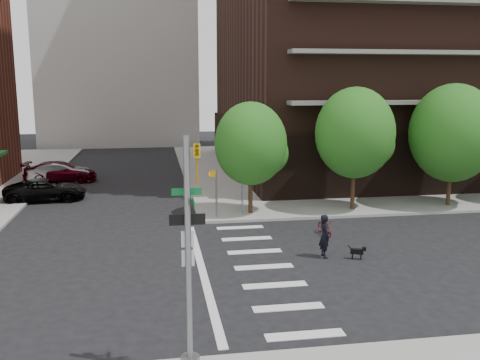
% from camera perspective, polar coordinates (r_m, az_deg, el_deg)
% --- Properties ---
extents(ground, '(120.00, 120.00, 0.00)m').
position_cam_1_polar(ground, '(21.59, -5.39, -9.66)').
color(ground, black).
rests_on(ground, ground).
extents(sidewalk_ne, '(39.00, 33.00, 0.15)m').
position_cam_1_polar(sidewalk_ne, '(49.40, 17.03, 1.47)').
color(sidewalk_ne, gray).
rests_on(sidewalk_ne, ground).
extents(crosswalk, '(3.85, 13.00, 0.01)m').
position_cam_1_polar(crosswalk, '(21.82, 0.48, -9.37)').
color(crosswalk, silver).
rests_on(crosswalk, ground).
extents(tree_a, '(4.00, 4.00, 5.90)m').
position_cam_1_polar(tree_a, '(29.40, 1.14, 3.89)').
color(tree_a, '#301E11').
rests_on(tree_a, sidewalk_ne).
extents(tree_b, '(4.50, 4.50, 6.65)m').
position_cam_1_polar(tree_b, '(31.00, 12.16, 4.93)').
color(tree_b, '#301E11').
rests_on(tree_b, sidewalk_ne).
extents(tree_c, '(5.00, 5.00, 6.80)m').
position_cam_1_polar(tree_c, '(33.65, 21.75, 4.67)').
color(tree_c, '#301E11').
rests_on(tree_c, sidewalk_ne).
extents(traffic_signal, '(0.90, 0.75, 6.00)m').
position_cam_1_polar(traffic_signal, '(13.61, -5.38, -9.85)').
color(traffic_signal, slate).
rests_on(traffic_signal, sidewalk_s).
extents(pedestrian_signal, '(2.18, 0.67, 2.60)m').
position_cam_1_polar(pedestrian_signal, '(28.92, -1.95, -0.61)').
color(pedestrian_signal, slate).
rests_on(pedestrian_signal, sidewalk_ne).
extents(parked_car_black, '(2.73, 5.14, 1.38)m').
position_cam_1_polar(parked_car_black, '(35.74, -20.03, -1.01)').
color(parked_car_black, black).
rests_on(parked_car_black, ground).
extents(parked_car_maroon, '(2.48, 5.40, 1.53)m').
position_cam_1_polar(parked_car_maroon, '(42.12, -18.59, 0.84)').
color(parked_car_maroon, '#3E020E').
rests_on(parked_car_maroon, ground).
extents(parked_car_silver, '(1.78, 4.60, 1.49)m').
position_cam_1_polar(parked_car_silver, '(42.02, -18.61, 0.80)').
color(parked_car_silver, '#9E9FA6').
rests_on(parked_car_silver, ground).
extents(scooter, '(0.68, 1.59, 0.81)m').
position_cam_1_polar(scooter, '(26.61, 9.03, -4.93)').
color(scooter, maroon).
rests_on(scooter, ground).
extents(dog_walker, '(0.70, 0.47, 1.87)m').
position_cam_1_polar(dog_walker, '(23.12, 9.02, -5.93)').
color(dog_walker, black).
rests_on(dog_walker, ground).
extents(dog, '(0.66, 0.39, 0.56)m').
position_cam_1_polar(dog, '(23.29, 12.45, -7.44)').
color(dog, black).
rests_on(dog, ground).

